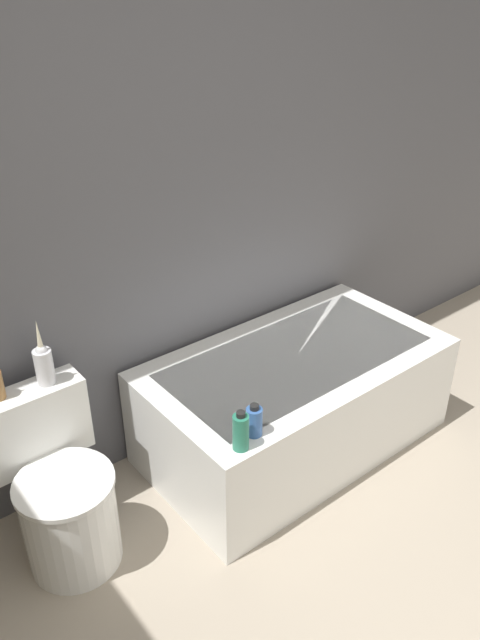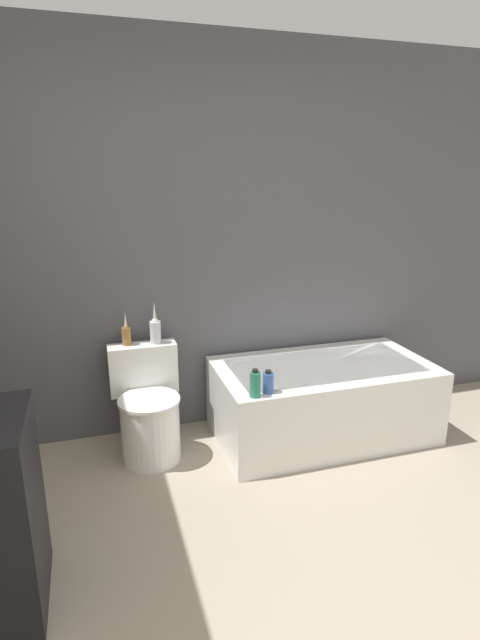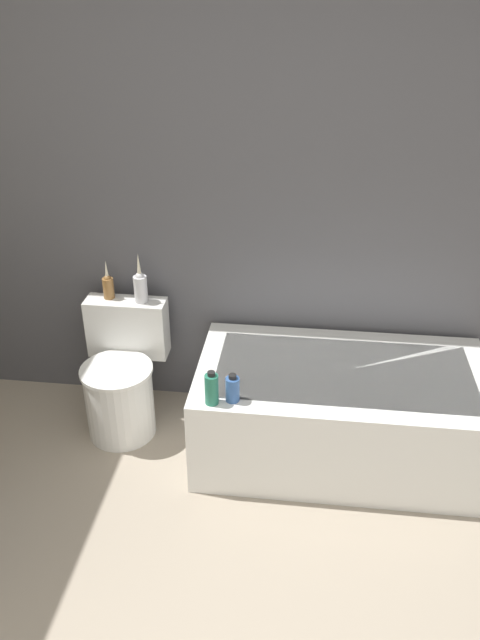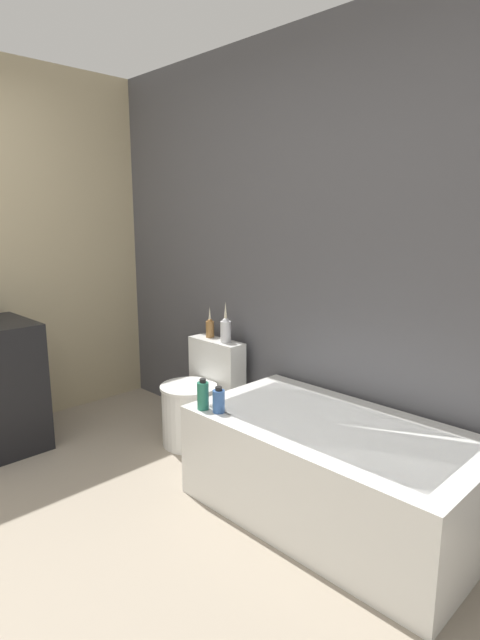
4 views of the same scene
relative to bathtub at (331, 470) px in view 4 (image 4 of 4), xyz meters
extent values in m
cube|color=#4C4C51|center=(-0.76, 0.45, 1.04)|extent=(6.40, 0.06, 2.60)
cube|color=white|center=(0.00, 0.00, 0.00)|extent=(1.45, 0.79, 0.51)
cube|color=#B7BCC6|center=(0.00, 0.00, 0.25)|extent=(1.25, 0.59, 0.01)
cylinder|color=white|center=(-1.17, 0.02, -0.06)|extent=(0.36, 0.36, 0.40)
cylinder|color=white|center=(-1.17, 0.02, 0.15)|extent=(0.38, 0.38, 0.02)
cube|color=white|center=(-1.17, 0.28, 0.26)|extent=(0.44, 0.15, 0.33)
cylinder|color=olive|center=(-1.27, 0.30, 0.48)|extent=(0.06, 0.06, 0.12)
sphere|color=olive|center=(-1.27, 0.30, 0.54)|extent=(0.04, 0.04, 0.04)
cone|color=beige|center=(-1.27, 0.30, 0.59)|extent=(0.02, 0.02, 0.10)
cylinder|color=silver|center=(-1.08, 0.28, 0.50)|extent=(0.07, 0.07, 0.15)
sphere|color=silver|center=(-1.08, 0.28, 0.57)|extent=(0.05, 0.05, 0.05)
cone|color=beige|center=(-1.08, 0.28, 0.64)|extent=(0.03, 0.03, 0.13)
cylinder|color=#267259|center=(-0.61, -0.34, 0.33)|extent=(0.06, 0.06, 0.15)
cylinder|color=black|center=(-0.61, -0.34, 0.41)|extent=(0.03, 0.03, 0.02)
cylinder|color=#335999|center=(-0.52, -0.30, 0.31)|extent=(0.06, 0.06, 0.12)
cylinder|color=black|center=(-0.52, -0.30, 0.38)|extent=(0.04, 0.04, 0.02)
camera|label=1|loc=(-1.74, -1.75, 1.84)|focal=35.00mm
camera|label=2|loc=(-1.46, -2.83, 1.48)|focal=28.00mm
camera|label=3|loc=(-0.21, -2.60, 1.98)|focal=35.00mm
camera|label=4|loc=(1.32, -1.97, 1.27)|focal=28.00mm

